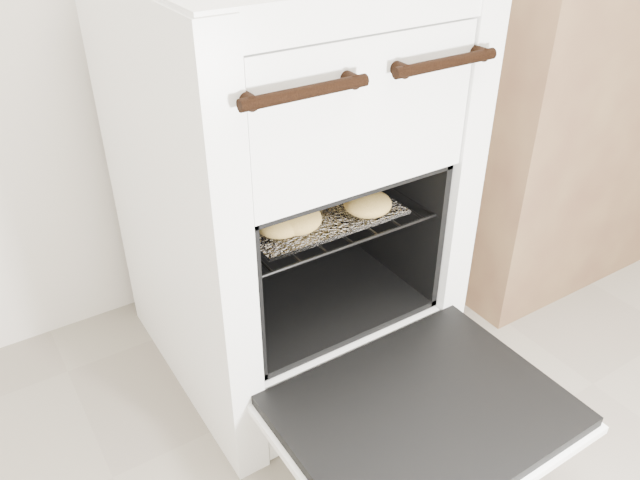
{
  "coord_description": "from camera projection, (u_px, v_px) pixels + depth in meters",
  "views": [
    {
      "loc": [
        -0.75,
        0.16,
        1.03
      ],
      "look_at": [
        -0.18,
        1.05,
        0.37
      ],
      "focal_mm": 35.0,
      "sensor_mm": 36.0,
      "label": 1
    }
  ],
  "objects": [
    {
      "name": "foil_sheet",
      "position": [
        305.0,
        204.0,
        1.26
      ],
      "size": [
        0.32,
        0.28,
        0.01
      ],
      "primitive_type": "cube",
      "color": "white",
      "rests_on": "oven_rack"
    },
    {
      "name": "stove",
      "position": [
        285.0,
        193.0,
        1.32
      ],
      "size": [
        0.56,
        0.63,
        0.86
      ],
      "color": "white",
      "rests_on": "ground"
    },
    {
      "name": "counter",
      "position": [
        554.0,
        106.0,
        1.76
      ],
      "size": [
        0.85,
        0.57,
        0.85
      ],
      "primitive_type": "cube",
      "rotation": [
        0.0,
        0.0,
        -0.01
      ],
      "color": "brown",
      "rests_on": "ground"
    },
    {
      "name": "oven_rack",
      "position": [
        300.0,
        203.0,
        1.27
      ],
      "size": [
        0.41,
        0.39,
        0.01
      ],
      "color": "black",
      "rests_on": "stove"
    },
    {
      "name": "baked_rolls",
      "position": [
        302.0,
        198.0,
        1.22
      ],
      "size": [
        0.3,
        0.31,
        0.05
      ],
      "color": "tan",
      "rests_on": "foil_sheet"
    },
    {
      "name": "oven_door",
      "position": [
        423.0,
        414.0,
        1.1
      ],
      "size": [
        0.51,
        0.39,
        0.04
      ],
      "color": "black",
      "rests_on": "stove"
    }
  ]
}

